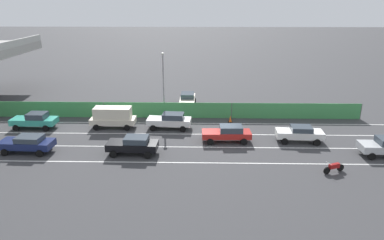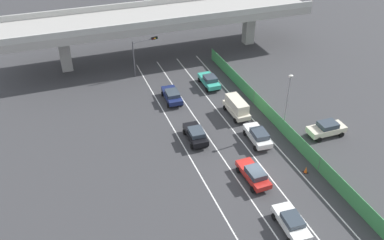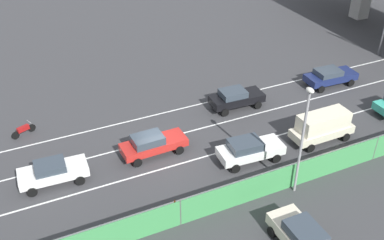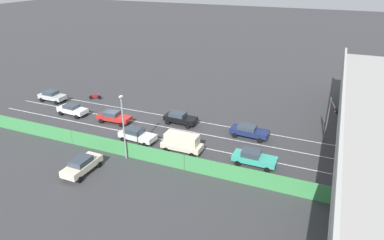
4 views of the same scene
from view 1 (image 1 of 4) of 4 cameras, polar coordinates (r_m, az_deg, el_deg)
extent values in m
plane|color=#38383A|center=(34.31, 5.05, -3.33)|extent=(300.00, 300.00, 0.00)
cube|color=silver|center=(29.92, -5.92, -6.81)|extent=(0.14, 47.93, 0.01)
cube|color=silver|center=(32.91, -5.23, -4.32)|extent=(0.14, 47.93, 0.01)
cube|color=silver|center=(35.95, -4.66, -2.25)|extent=(0.14, 47.93, 0.01)
cube|color=silver|center=(39.04, -4.18, -0.50)|extent=(0.14, 47.93, 0.01)
cube|color=#3D8E4C|center=(40.54, -3.96, 1.60)|extent=(0.06, 43.93, 1.82)
cylinder|color=#4C514C|center=(44.34, 25.61, 1.26)|extent=(0.10, 0.10, 1.82)
cylinder|color=#4C514C|center=(40.55, 6.40, 1.52)|extent=(0.10, 0.10, 1.82)
cylinder|color=#4C514C|center=(41.85, -14.00, 1.62)|extent=(0.10, 0.10, 1.82)
cube|color=black|center=(31.44, -9.59, -4.08)|extent=(2.00, 4.49, 0.64)
cube|color=#333D47|center=(31.14, -8.97, -3.14)|extent=(1.67, 2.10, 0.51)
cylinder|color=black|center=(31.22, -12.61, -5.42)|extent=(0.25, 0.65, 0.64)
cylinder|color=black|center=(32.79, -11.75, -4.14)|extent=(0.25, 0.65, 0.64)
cylinder|color=black|center=(30.52, -7.17, -5.67)|extent=(0.25, 0.65, 0.64)
cylinder|color=black|center=(32.13, -6.57, -4.35)|extent=(0.25, 0.65, 0.64)
cube|color=teal|center=(40.76, -24.13, -0.14)|extent=(1.89, 4.64, 0.62)
cube|color=#333D47|center=(40.41, -23.73, 0.66)|extent=(1.63, 1.92, 0.58)
cylinder|color=black|center=(40.87, -26.56, -1.15)|extent=(0.23, 0.64, 0.64)
cylinder|color=black|center=(42.38, -25.43, -0.31)|extent=(0.23, 0.64, 0.64)
cylinder|color=black|center=(39.46, -22.55, -1.25)|extent=(0.23, 0.64, 0.64)
cylinder|color=black|center=(41.03, -21.54, -0.38)|extent=(0.23, 0.64, 0.64)
cube|color=red|center=(33.84, 5.56, -2.29)|extent=(1.84, 4.69, 0.55)
cube|color=#333D47|center=(33.69, 6.32, -1.39)|extent=(1.57, 2.16, 0.57)
cylinder|color=black|center=(33.09, 2.95, -3.54)|extent=(0.24, 0.65, 0.64)
cylinder|color=black|center=(34.68, 2.81, -2.45)|extent=(0.24, 0.65, 0.64)
cylinder|color=black|center=(33.41, 8.38, -3.50)|extent=(0.24, 0.65, 0.64)
cylinder|color=black|center=(34.99, 7.98, -2.43)|extent=(0.24, 0.65, 0.64)
cylinder|color=black|center=(33.71, 27.04, -5.27)|extent=(0.23, 0.64, 0.64)
cylinder|color=black|center=(35.25, 25.86, -4.07)|extent=(0.23, 0.64, 0.64)
cube|color=navy|center=(34.64, -25.14, -3.52)|extent=(2.08, 4.75, 0.61)
cube|color=#333D47|center=(34.29, -24.75, -2.73)|extent=(1.73, 2.25, 0.45)
cylinder|color=black|center=(34.88, -28.03, -4.65)|extent=(0.25, 0.65, 0.64)
cylinder|color=black|center=(36.32, -26.55, -3.52)|extent=(0.25, 0.65, 0.64)
cylinder|color=black|center=(33.33, -23.38, -4.99)|extent=(0.25, 0.65, 0.64)
cylinder|color=black|center=(34.83, -22.04, -3.79)|extent=(0.25, 0.65, 0.64)
cube|color=white|center=(37.16, -3.72, -0.22)|extent=(2.13, 4.68, 0.63)
cube|color=#333D47|center=(36.90, -3.06, 0.63)|extent=(1.74, 2.29, 0.56)
cylinder|color=black|center=(36.76, -6.32, -1.29)|extent=(0.27, 0.65, 0.64)
cylinder|color=black|center=(38.41, -5.78, -0.37)|extent=(0.27, 0.65, 0.64)
cylinder|color=black|center=(36.27, -1.51, -1.46)|extent=(0.27, 0.65, 0.64)
cylinder|color=black|center=(37.95, -1.18, -0.52)|extent=(0.27, 0.65, 0.64)
cube|color=silver|center=(35.18, 16.95, -2.15)|extent=(1.99, 4.46, 0.62)
cube|color=#333D47|center=(35.03, 17.25, -1.34)|extent=(1.64, 2.00, 0.45)
cylinder|color=black|center=(34.26, 14.74, -3.36)|extent=(0.26, 0.65, 0.64)
cylinder|color=black|center=(35.85, 14.28, -2.32)|extent=(0.26, 0.65, 0.64)
cylinder|color=black|center=(34.92, 19.54, -3.42)|extent=(0.26, 0.65, 0.64)
cylinder|color=black|center=(36.49, 18.88, -2.39)|extent=(0.26, 0.65, 0.64)
cube|color=beige|center=(38.28, -12.61, -0.09)|extent=(1.77, 4.70, 0.60)
cube|color=beige|center=(38.01, -12.70, 1.16)|extent=(1.56, 3.85, 1.16)
cylinder|color=black|center=(38.04, -15.20, -1.16)|extent=(0.22, 0.64, 0.64)
cylinder|color=black|center=(39.64, -14.51, -0.29)|extent=(0.22, 0.64, 0.64)
cylinder|color=black|center=(37.27, -10.48, -1.22)|extent=(0.22, 0.64, 0.64)
cylinder|color=black|center=(38.90, -9.97, -0.32)|extent=(0.22, 0.64, 0.64)
cylinder|color=black|center=(29.68, 20.95, -7.64)|extent=(0.32, 0.59, 0.60)
cylinder|color=black|center=(30.56, 22.86, -7.12)|extent=(0.32, 0.59, 0.60)
cube|color=maroon|center=(30.00, 21.98, -6.89)|extent=(0.61, 0.96, 0.36)
cylinder|color=#B2B2B2|center=(29.49, 21.25, -6.51)|extent=(0.57, 0.26, 0.03)
cube|color=beige|center=(44.78, -0.73, 3.21)|extent=(4.50, 1.89, 0.69)
cube|color=#333D47|center=(44.71, -0.73, 4.02)|extent=(2.13, 1.64, 0.57)
cylinder|color=black|center=(43.43, 0.40, 2.01)|extent=(0.64, 0.23, 0.64)
cylinder|color=black|center=(43.51, -2.03, 2.03)|extent=(0.64, 0.23, 0.64)
cylinder|color=black|center=(46.36, 0.49, 3.10)|extent=(0.64, 0.23, 0.64)
cylinder|color=black|center=(46.44, -1.79, 3.12)|extent=(0.64, 0.23, 0.64)
cylinder|color=gray|center=(40.23, -4.62, 5.35)|extent=(0.16, 0.16, 7.11)
ellipsoid|color=silver|center=(39.53, -4.76, 10.62)|extent=(0.60, 0.36, 0.28)
cone|color=orange|center=(39.39, 6.20, 0.17)|extent=(0.36, 0.36, 0.73)
cube|color=black|center=(39.50, 6.18, -0.31)|extent=(0.47, 0.47, 0.03)
camera|label=2|loc=(36.89, 74.40, 30.88)|focal=38.54mm
camera|label=3|loc=(57.57, 13.74, 25.04)|focal=42.76mm
camera|label=4|loc=(70.58, -19.88, 23.22)|focal=31.99mm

